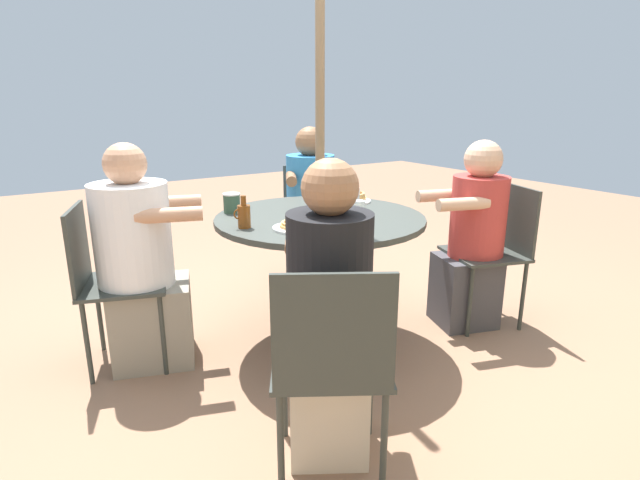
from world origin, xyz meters
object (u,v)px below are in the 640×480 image
Objects in this scene: patio_chair_east at (496,245)px; drinking_glass_b at (353,200)px; pancake_plate_c at (348,226)px; drinking_glass_a at (359,210)px; diner_west at (142,268)px; diner_south at (311,214)px; pancake_plate_a at (352,198)px; patio_table at (320,236)px; diner_east at (472,242)px; patio_chair_north at (331,360)px; diner_north at (329,325)px; coffee_cup at (232,203)px; syrup_bottle at (244,215)px; pancake_plate_b at (296,226)px; patio_chair_west at (107,275)px; patio_chair_south at (309,214)px.

drinking_glass_b is at bearing 86.70° from patio_chair_east.
pancake_plate_c is 0.19m from drinking_glass_a.
diner_west reaches higher than pancake_plate_c.
diner_south is 5.07× the size of pancake_plate_a.
diner_south is (-0.44, -0.81, -0.09)m from patio_table.
diner_west is (1.90, -0.65, 0.03)m from patio_chair_east.
drinking_glass_b is at bearing 85.96° from diner_east.
patio_chair_north is 0.17m from diner_north.
patio_chair_east is at bearing 90.04° from diner_west.
pancake_plate_c is at bearing 51.65° from pancake_plate_a.
pancake_plate_a is at bearing 64.36° from diner_east.
diner_west is (0.40, -1.09, -0.02)m from diner_north.
patio_table is 0.27m from drinking_glass_b.
patio_table is 0.52m from coffee_cup.
syrup_bottle is at bearing 96.46° from diner_east.
patio_table is 1.10m from patio_chair_north.
diner_north is at bearing 69.96° from pancake_plate_b.
drinking_glass_b reaches higher than pancake_plate_b.
drinking_glass_a reaches higher than pancake_plate_a.
patio_chair_east and patio_chair_west have the same top height.
patio_table is at bearing 137.82° from coffee_cup.
patio_chair_south is at bearing 134.01° from diner_west.
coffee_cup is at bearing -9.66° from pancake_plate_a.
pancake_plate_b is at bearing 84.23° from patio_chair_south.
diner_south is at bearing -137.31° from syrup_bottle.
pancake_plate_a is 1.00× the size of pancake_plate_b.
pancake_plate_c is 0.38m from drinking_glass_b.
pancake_plate_c is 0.71m from coffee_cup.
syrup_bottle reaches higher than pancake_plate_c.
diner_north is 7.28× the size of syrup_bottle.
coffee_cup is (1.39, -0.68, 0.29)m from patio_chair_east.
pancake_plate_c is at bearing 108.93° from diner_east.
diner_south reaches higher than patio_chair_south.
patio_chair_south is 7.81× the size of coffee_cup.
diner_north is at bearing 45.75° from drinking_glass_a.
pancake_plate_b is (-0.63, 0.46, 0.23)m from diner_west.
diner_south is 5.07× the size of pancake_plate_b.
pancake_plate_a is 0.71m from pancake_plate_b.
drinking_glass_b is (-0.57, 0.34, 0.01)m from coffee_cup.
diner_west is at bearing 89.97° from diner_east.
pancake_plate_b is (0.61, 0.37, -0.01)m from pancake_plate_a.
patio_chair_east is at bearing 161.23° from patio_table.
pancake_plate_a is 2.10× the size of coffee_cup.
diner_west is (1.32, 0.51, -0.01)m from diner_south.
diner_south is 11.22× the size of drinking_glass_a.
patio_chair_south is 1.40m from syrup_bottle.
drinking_glass_a is (-0.15, -0.12, 0.04)m from pancake_plate_c.
diner_south is at bearing -149.10° from coffee_cup.
diner_south reaches higher than patio_chair_west.
drinking_glass_a is (-0.68, -0.75, 0.29)m from patio_chair_north.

